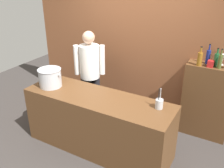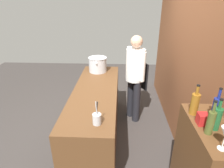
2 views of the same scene
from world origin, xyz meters
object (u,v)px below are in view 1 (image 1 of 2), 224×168
(spice_tin_red, at_px, (211,64))
(wine_bottle_green, at_px, (216,59))
(wine_bottle_cobalt, at_px, (208,56))
(wine_glass_wide, at_px, (223,57))
(stockpot_large, at_px, (50,78))
(wine_bottle_amber, at_px, (200,59))
(utensil_crock, at_px, (159,104))
(chef, at_px, (90,70))
(wine_bottle_olive, at_px, (220,61))

(spice_tin_red, bearing_deg, wine_bottle_green, 52.04)
(wine_bottle_cobalt, relative_size, wine_glass_wide, 1.82)
(stockpot_large, bearing_deg, wine_bottle_amber, 29.79)
(utensil_crock, xyz_separation_m, wine_bottle_cobalt, (0.36, 1.10, 0.39))
(stockpot_large, relative_size, wine_bottle_cobalt, 1.33)
(chef, bearing_deg, utensil_crock, 129.92)
(stockpot_large, height_order, wine_bottle_olive, wine_bottle_olive)
(wine_bottle_cobalt, bearing_deg, wine_glass_wide, 12.78)
(wine_bottle_olive, bearing_deg, utensil_crock, -119.40)
(utensil_crock, xyz_separation_m, wine_bottle_amber, (0.27, 0.95, 0.38))
(wine_bottle_amber, relative_size, wine_bottle_olive, 1.00)
(wine_bottle_cobalt, xyz_separation_m, wine_bottle_amber, (-0.09, -0.15, -0.01))
(wine_bottle_green, bearing_deg, wine_glass_wide, 51.21)
(stockpot_large, xyz_separation_m, spice_tin_red, (2.15, 1.16, 0.25))
(stockpot_large, distance_m, wine_bottle_amber, 2.31)
(wine_bottle_amber, xyz_separation_m, wine_bottle_olive, (0.28, 0.03, -0.00))
(utensil_crock, relative_size, wine_bottle_olive, 1.00)
(stockpot_large, relative_size, wine_glass_wide, 2.42)
(chef, relative_size, wine_bottle_cobalt, 5.26)
(chef, height_order, wine_bottle_green, chef)
(wine_bottle_green, xyz_separation_m, spice_tin_red, (-0.06, -0.08, -0.05))
(wine_bottle_green, bearing_deg, utensil_crock, -114.95)
(chef, distance_m, wine_glass_wide, 2.16)
(wine_bottle_amber, height_order, wine_bottle_olive, same)
(wine_bottle_green, relative_size, wine_bottle_amber, 0.95)
(wine_bottle_olive, relative_size, spice_tin_red, 2.96)
(wine_bottle_green, relative_size, wine_glass_wide, 1.64)
(utensil_crock, bearing_deg, chef, 160.00)
(wine_bottle_green, xyz_separation_m, wine_bottle_amber, (-0.22, -0.10, 0.01))
(chef, xyz_separation_m, utensil_crock, (1.47, -0.53, 0.00))
(wine_bottle_cobalt, distance_m, wine_bottle_amber, 0.17)
(wine_bottle_olive, bearing_deg, wine_bottle_cobalt, 147.30)
(wine_bottle_amber, height_order, spice_tin_red, wine_bottle_amber)
(wine_bottle_amber, distance_m, wine_glass_wide, 0.36)
(wine_bottle_amber, bearing_deg, spice_tin_red, 7.66)
(stockpot_large, relative_size, wine_bottle_olive, 1.40)
(wine_glass_wide, bearing_deg, chef, -163.28)
(chef, bearing_deg, stockpot_large, 40.61)
(stockpot_large, xyz_separation_m, wine_bottle_amber, (1.99, 1.14, 0.31))
(wine_bottle_olive, xyz_separation_m, wine_glass_wide, (0.02, 0.17, 0.02))
(stockpot_large, height_order, wine_bottle_amber, wine_bottle_amber)
(stockpot_large, bearing_deg, chef, 70.70)
(utensil_crock, bearing_deg, spice_tin_red, 66.24)
(stockpot_large, height_order, wine_bottle_cobalt, wine_bottle_cobalt)
(wine_bottle_amber, bearing_deg, wine_bottle_cobalt, 58.04)
(wine_bottle_cobalt, bearing_deg, wine_bottle_olive, -32.70)
(utensil_crock, bearing_deg, wine_bottle_amber, 74.33)
(chef, xyz_separation_m, wine_bottle_amber, (1.73, 0.42, 0.39))
(stockpot_large, xyz_separation_m, wine_bottle_green, (2.21, 1.24, 0.31))
(wine_bottle_amber, bearing_deg, wine_bottle_olive, 5.07)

